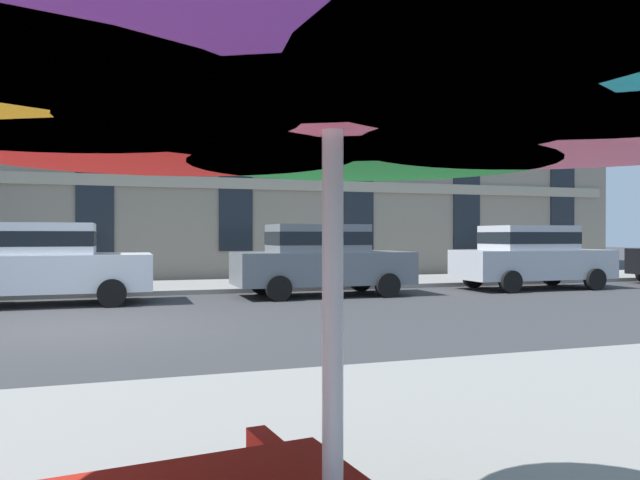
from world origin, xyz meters
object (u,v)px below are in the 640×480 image
object	(u,v)px
sedan_white	(43,261)
sedan_silver	(531,255)
patio_umbrella	(333,38)
sedan_gray	(321,258)

from	to	relation	value
sedan_white	sedan_silver	distance (m)	12.57
patio_umbrella	sedan_white	bearing A→B (deg)	99.64
sedan_silver	patio_umbrella	size ratio (longest dim) A/B	1.36
sedan_white	sedan_silver	xyz separation A→B (m)	(12.57, 0.00, 0.00)
sedan_white	sedan_silver	size ratio (longest dim) A/B	1.00
sedan_white	sedan_gray	xyz separation A→B (m)	(6.33, 0.00, 0.00)
sedan_gray	sedan_silver	bearing A→B (deg)	0.00
sedan_white	patio_umbrella	bearing A→B (deg)	-80.36
patio_umbrella	sedan_silver	bearing A→B (deg)	50.65
sedan_gray	sedan_silver	xyz separation A→B (m)	(6.24, 0.00, 0.00)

